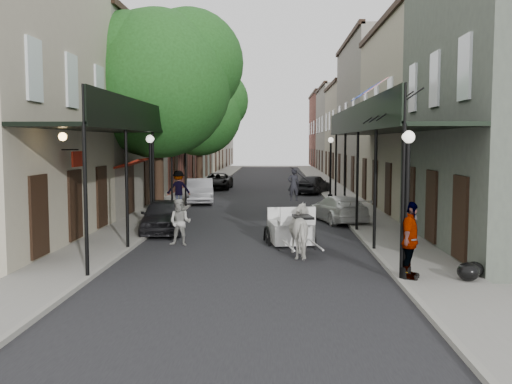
# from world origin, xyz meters

# --- Properties ---
(ground) EXTENTS (140.00, 140.00, 0.00)m
(ground) POSITION_xyz_m (0.00, 0.00, 0.00)
(ground) COLOR gray
(ground) RESTS_ON ground
(road) EXTENTS (8.00, 90.00, 0.01)m
(road) POSITION_xyz_m (0.00, 20.00, 0.01)
(road) COLOR black
(road) RESTS_ON ground
(sidewalk_left) EXTENTS (2.20, 90.00, 0.12)m
(sidewalk_left) POSITION_xyz_m (-5.00, 20.00, 0.06)
(sidewalk_left) COLOR gray
(sidewalk_left) RESTS_ON ground
(sidewalk_right) EXTENTS (2.20, 90.00, 0.12)m
(sidewalk_right) POSITION_xyz_m (5.00, 20.00, 0.06)
(sidewalk_right) COLOR gray
(sidewalk_right) RESTS_ON ground
(building_row_left) EXTENTS (5.00, 80.00, 10.50)m
(building_row_left) POSITION_xyz_m (-8.60, 30.00, 5.25)
(building_row_left) COLOR #A79F85
(building_row_left) RESTS_ON ground
(building_row_right) EXTENTS (5.00, 80.00, 10.50)m
(building_row_right) POSITION_xyz_m (8.60, 30.00, 5.25)
(building_row_right) COLOR gray
(building_row_right) RESTS_ON ground
(gallery_left) EXTENTS (2.20, 18.05, 4.88)m
(gallery_left) POSITION_xyz_m (-4.79, 6.98, 4.05)
(gallery_left) COLOR black
(gallery_left) RESTS_ON sidewalk_left
(gallery_right) EXTENTS (2.20, 18.05, 4.88)m
(gallery_right) POSITION_xyz_m (4.79, 6.98, 4.05)
(gallery_right) COLOR black
(gallery_right) RESTS_ON sidewalk_right
(tree_near) EXTENTS (7.31, 6.80, 9.63)m
(tree_near) POSITION_xyz_m (-4.20, 10.18, 6.49)
(tree_near) COLOR #382619
(tree_near) RESTS_ON sidewalk_left
(tree_far) EXTENTS (6.45, 6.00, 8.61)m
(tree_far) POSITION_xyz_m (-4.25, 24.18, 5.84)
(tree_far) COLOR #382619
(tree_far) RESTS_ON sidewalk_left
(lamppost_right_near) EXTENTS (0.32, 0.32, 3.71)m
(lamppost_right_near) POSITION_xyz_m (4.10, -2.00, 2.05)
(lamppost_right_near) COLOR black
(lamppost_right_near) RESTS_ON sidewalk_right
(lamppost_left) EXTENTS (0.32, 0.32, 3.71)m
(lamppost_left) POSITION_xyz_m (-4.10, 6.00, 2.05)
(lamppost_left) COLOR black
(lamppost_left) RESTS_ON sidewalk_left
(lamppost_right_far) EXTENTS (0.32, 0.32, 3.71)m
(lamppost_right_far) POSITION_xyz_m (4.10, 18.00, 2.05)
(lamppost_right_far) COLOR black
(lamppost_right_far) RESTS_ON sidewalk_right
(horse) EXTENTS (1.17, 2.02, 1.61)m
(horse) POSITION_xyz_m (1.70, 1.34, 0.80)
(horse) COLOR silver
(horse) RESTS_ON ground
(carriage) EXTENTS (1.87, 2.56, 2.69)m
(carriage) POSITION_xyz_m (1.28, 3.80, 1.04)
(carriage) COLOR black
(carriage) RESTS_ON ground
(pedestrian_walking) EXTENTS (0.87, 0.73, 1.61)m
(pedestrian_walking) POSITION_xyz_m (-2.44, 3.00, 0.80)
(pedestrian_walking) COLOR #9D9C94
(pedestrian_walking) RESTS_ON ground
(pedestrian_sidewalk_left) EXTENTS (1.41, 1.07, 1.93)m
(pedestrian_sidewalk_left) POSITION_xyz_m (-4.31, 13.54, 1.09)
(pedestrian_sidewalk_left) COLOR gray
(pedestrian_sidewalk_left) RESTS_ON sidewalk_left
(pedestrian_sidewalk_right) EXTENTS (0.86, 1.23, 1.94)m
(pedestrian_sidewalk_right) POSITION_xyz_m (4.20, -2.00, 1.09)
(pedestrian_sidewalk_right) COLOR gray
(pedestrian_sidewalk_right) RESTS_ON sidewalk_right
(car_left_near) EXTENTS (2.01, 4.05, 1.33)m
(car_left_near) POSITION_xyz_m (-3.60, 5.74, 0.66)
(car_left_near) COLOR black
(car_left_near) RESTS_ON ground
(car_left_mid) EXTENTS (2.07, 4.47, 1.42)m
(car_left_mid) POSITION_xyz_m (-3.60, 16.66, 0.71)
(car_left_mid) COLOR #9B9BA0
(car_left_mid) RESTS_ON ground
(car_left_far) EXTENTS (2.13, 4.45, 1.23)m
(car_left_far) POSITION_xyz_m (-3.60, 26.56, 0.61)
(car_left_far) COLOR black
(car_left_far) RESTS_ON ground
(car_right_near) EXTENTS (2.67, 4.41, 1.20)m
(car_right_near) POSITION_xyz_m (3.60, 9.00, 0.60)
(car_right_near) COLOR silver
(car_right_near) RESTS_ON ground
(car_right_far) EXTENTS (2.94, 4.21, 1.33)m
(car_right_far) POSITION_xyz_m (3.40, 23.00, 0.67)
(car_right_far) COLOR black
(car_right_far) RESTS_ON ground
(trash_bags) EXTENTS (0.81, 0.96, 0.46)m
(trash_bags) POSITION_xyz_m (5.72, -2.03, 0.34)
(trash_bags) COLOR black
(trash_bags) RESTS_ON sidewalk_right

